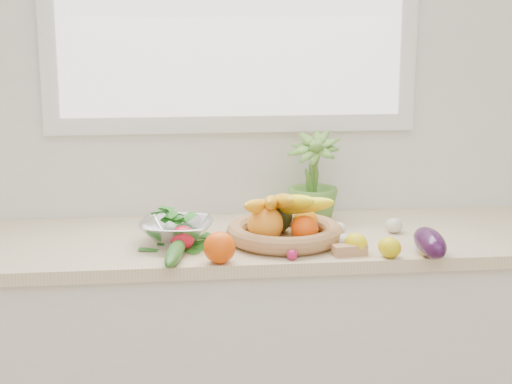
{
  "coord_description": "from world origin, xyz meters",
  "views": [
    {
      "loc": [
        -0.22,
        -0.5,
        1.6
      ],
      "look_at": [
        0.05,
        1.93,
        1.05
      ],
      "focal_mm": 55.0,
      "sensor_mm": 36.0,
      "label": 1
    }
  ],
  "objects": [
    {
      "name": "back_wall",
      "position": [
        0.0,
        2.25,
        1.35
      ],
      "size": [
        4.5,
        0.02,
        2.7
      ],
      "primitive_type": "cube",
      "color": "white",
      "rests_on": "ground"
    },
    {
      "name": "apple",
      "position": [
        -0.19,
        1.81,
        0.94
      ],
      "size": [
        0.09,
        0.09,
        0.08
      ],
      "primitive_type": "sphere",
      "rotation": [
        0.0,
        0.0,
        0.17
      ],
      "color": "red",
      "rests_on": "countertop"
    },
    {
      "name": "orange_loose",
      "position": [
        -0.08,
        1.67,
        0.95
      ],
      "size": [
        0.12,
        0.12,
        0.09
      ],
      "primitive_type": "sphere",
      "rotation": [
        0.0,
        0.0,
        0.27
      ],
      "color": "#EE4C07",
      "rests_on": "countertop"
    },
    {
      "name": "garlic_c",
      "position": [
        0.31,
        1.78,
        0.92
      ],
      "size": [
        0.05,
        0.05,
        0.04
      ],
      "primitive_type": "ellipsoid",
      "rotation": [
        0.0,
        0.0,
        -0.03
      ],
      "color": "beige",
      "rests_on": "countertop"
    },
    {
      "name": "lemon_a",
      "position": [
        0.33,
        1.72,
        0.93
      ],
      "size": [
        0.09,
        0.1,
        0.06
      ],
      "primitive_type": "ellipsoid",
      "rotation": [
        0.0,
        0.0,
        0.53
      ],
      "color": "yellow",
      "rests_on": "countertop"
    },
    {
      "name": "garlic_a",
      "position": [
        0.51,
        1.93,
        0.92
      ],
      "size": [
        0.07,
        0.07,
        0.05
      ],
      "primitive_type": "ellipsoid",
      "rotation": [
        0.0,
        0.0,
        0.15
      ],
      "color": "beige",
      "rests_on": "countertop"
    },
    {
      "name": "cucumber",
      "position": [
        -0.21,
        1.71,
        0.92
      ],
      "size": [
        0.09,
        0.26,
        0.05
      ],
      "primitive_type": "ellipsoid",
      "rotation": [
        0.0,
        0.0,
        -0.17
      ],
      "color": "#245418",
      "rests_on": "countertop"
    },
    {
      "name": "counter_cabinet",
      "position": [
        0.0,
        1.95,
        0.43
      ],
      "size": [
        2.2,
        0.58,
        0.86
      ],
      "primitive_type": "cube",
      "color": "silver",
      "rests_on": "ground"
    },
    {
      "name": "lemon_c",
      "position": [
        0.42,
        1.67,
        0.93
      ],
      "size": [
        0.09,
        0.1,
        0.06
      ],
      "primitive_type": "ellipsoid",
      "rotation": [
        0.0,
        0.0,
        0.45
      ],
      "color": "#D6C20B",
      "rests_on": "countertop"
    },
    {
      "name": "radish",
      "position": [
        0.13,
        1.68,
        0.92
      ],
      "size": [
        0.04,
        0.04,
        0.03
      ],
      "primitive_type": "sphere",
      "rotation": [
        0.0,
        0.0,
        0.2
      ],
      "color": "#B6164A",
      "rests_on": "countertop"
    },
    {
      "name": "fruit_basket",
      "position": [
        0.13,
        1.87,
        0.95
      ],
      "size": [
        0.41,
        0.41,
        0.19
      ],
      "color": "#A7724A",
      "rests_on": "countertop"
    },
    {
      "name": "lemon_b",
      "position": [
        0.54,
        1.67,
        0.93
      ],
      "size": [
        0.06,
        0.07,
        0.06
      ],
      "primitive_type": "ellipsoid",
      "rotation": [
        0.0,
        0.0,
        -0.0
      ],
      "color": "#DFB90C",
      "rests_on": "countertop"
    },
    {
      "name": "garlic_b",
      "position": [
        0.32,
        1.93,
        0.92
      ],
      "size": [
        0.05,
        0.05,
        0.04
      ],
      "primitive_type": "ellipsoid",
      "rotation": [
        0.0,
        0.0,
        -0.03
      ],
      "color": "silver",
      "rests_on": "countertop"
    },
    {
      "name": "countertop",
      "position": [
        0.0,
        1.95,
        0.88
      ],
      "size": [
        2.24,
        0.62,
        0.04
      ],
      "primitive_type": "cube",
      "color": "beige",
      "rests_on": "counter_cabinet"
    },
    {
      "name": "colander_with_spinach",
      "position": [
        -0.21,
        1.88,
        0.96
      ],
      "size": [
        0.26,
        0.26,
        0.12
      ],
      "color": "silver",
      "rests_on": "countertop"
    },
    {
      "name": "ginger",
      "position": [
        0.31,
        1.7,
        0.92
      ],
      "size": [
        0.11,
        0.05,
        0.03
      ],
      "primitive_type": "cube",
      "rotation": [
        0.0,
        0.0,
        0.13
      ],
      "color": "tan",
      "rests_on": "countertop"
    },
    {
      "name": "eggplant",
      "position": [
        0.54,
        1.67,
        0.94
      ],
      "size": [
        0.08,
        0.21,
        0.08
      ],
      "primitive_type": "ellipsoid",
      "rotation": [
        0.0,
        0.0,
        -0.01
      ],
      "color": "#2E0D32",
      "rests_on": "countertop"
    },
    {
      "name": "potted_herb",
      "position": [
        0.27,
        2.11,
        1.05
      ],
      "size": [
        0.24,
        0.24,
        0.32
      ],
      "primitive_type": "imported",
      "rotation": [
        0.0,
        0.0,
        -0.4
      ],
      "color": "#528430",
      "rests_on": "countertop"
    }
  ]
}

